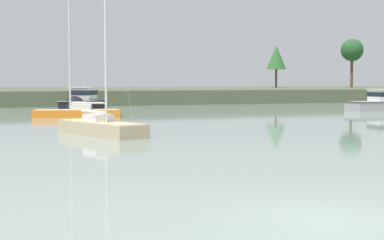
{
  "coord_description": "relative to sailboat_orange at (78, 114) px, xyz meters",
  "views": [
    {
      "loc": [
        -8.18,
        -12.18,
        3.46
      ],
      "look_at": [
        7.02,
        27.98,
        0.6
      ],
      "focal_mm": 54.21,
      "sensor_mm": 36.0,
      "label": 1
    }
  ],
  "objects": [
    {
      "name": "shore_tree_right",
      "position": [
        68.13,
        50.04,
        9.93
      ],
      "size": [
        4.88,
        4.88,
        10.59
      ],
      "color": "brown",
      "rests_on": "far_shore_bank"
    },
    {
      "name": "cruiser_black",
      "position": [
        3.19,
        16.4,
        0.34
      ],
      "size": [
        7.92,
        10.24,
        5.04
      ],
      "color": "black",
      "rests_on": "ground"
    },
    {
      "name": "far_shore_bank",
      "position": [
        -1.25,
        52.09,
        0.8
      ],
      "size": [
        236.48,
        56.85,
        2.13
      ],
      "primitive_type": "cube",
      "color": "#4C563D",
      "rests_on": "ground"
    },
    {
      "name": "shore_tree_far_left",
      "position": [
        51.31,
        53.41,
        8.3
      ],
      "size": [
        4.16,
        4.16,
        9.02
      ],
      "color": "brown",
      "rests_on": "far_shore_bank"
    },
    {
      "name": "ground_plane",
      "position": [
        -1.25,
        -44.05,
        -0.26
      ],
      "size": [
        525.51,
        525.51,
        0.0
      ],
      "primitive_type": "plane",
      "color": "gray"
    },
    {
      "name": "sailboat_sand",
      "position": [
        -1.73,
        -19.31,
        -0.02
      ],
      "size": [
        4.61,
        8.02,
        11.75
      ],
      "color": "tan",
      "rests_on": "ground"
    },
    {
      "name": "sailboat_orange",
      "position": [
        0.0,
        0.0,
        0.0
      ],
      "size": [
        8.59,
        4.3,
        12.87
      ],
      "color": "orange",
      "rests_on": "ground"
    }
  ]
}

